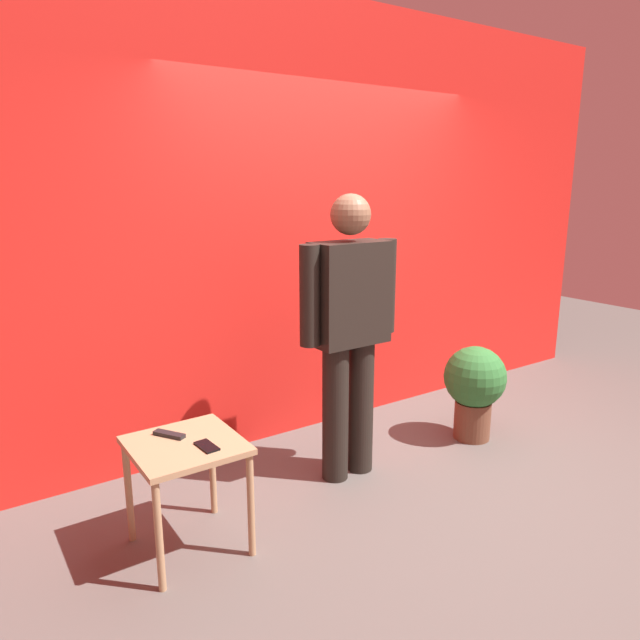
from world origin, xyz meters
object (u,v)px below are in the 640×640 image
standing_person (349,324)px  side_table (186,459)px  potted_plant (474,385)px  tv_remote (169,434)px  cell_phone (207,446)px

standing_person → side_table: size_ratio=3.03×
standing_person → potted_plant: standing_person is taller
standing_person → tv_remote: (-1.17, -0.06, -0.39)m
potted_plant → tv_remote: bearing=179.2°
side_table → standing_person: bearing=8.7°
potted_plant → cell_phone: bearing=-174.9°
cell_phone → tv_remote: tv_remote is taller
side_table → tv_remote: (-0.04, 0.11, 0.10)m
cell_phone → tv_remote: size_ratio=0.85×
tv_remote → standing_person: bearing=-29.6°
standing_person → cell_phone: standing_person is taller
cell_phone → potted_plant: (2.12, 0.19, -0.18)m
standing_person → side_table: 1.24m
side_table → potted_plant: (2.19, 0.08, -0.08)m
side_table → potted_plant: potted_plant is taller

